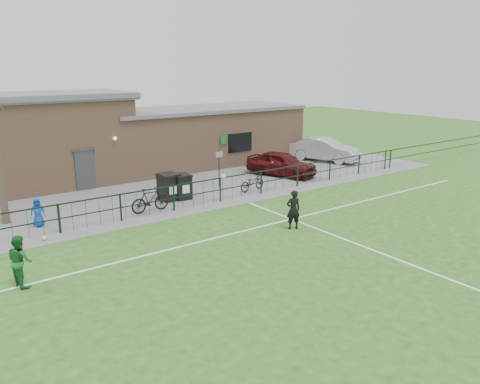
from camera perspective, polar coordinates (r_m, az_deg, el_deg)
ground at (r=16.16m, az=10.56°, el=-8.22°), size 90.00×90.00×0.00m
paving_strip at (r=26.75m, az=-10.74°, el=1.18°), size 34.00×13.00×0.02m
pitch_line_touch at (r=21.89m, az=-4.30°, el=-1.73°), size 28.00×0.10×0.01m
pitch_line_mid at (r=18.92m, az=1.78°, el=-4.43°), size 28.00×0.10×0.01m
pitch_line_perp at (r=17.57m, az=15.11°, el=-6.54°), size 0.10×16.00×0.01m
perimeter_fence at (r=21.89m, az=-4.61°, el=-0.11°), size 28.00×0.10×1.20m
wheelie_bin_left at (r=22.89m, az=-8.70°, el=0.52°), size 0.86×0.96×1.22m
wheelie_bin_right at (r=23.03m, az=-7.13°, el=0.56°), size 0.80×0.89×1.14m
sign_post at (r=25.16m, az=-2.57°, el=2.91°), size 0.07×0.07×2.00m
car_maroon at (r=27.88m, az=5.07°, el=3.49°), size 3.07×4.56×1.44m
car_silver at (r=32.62m, az=10.28°, el=5.12°), size 3.24×5.04×1.57m
bicycle_d at (r=21.18m, az=-10.89°, el=-0.96°), size 1.84×0.56×1.10m
bicycle_e at (r=24.40m, az=1.50°, el=1.19°), size 1.76×0.87×0.88m
spectator_child at (r=20.58m, az=-23.44°, el=-2.30°), size 0.64×0.47×1.19m
goalkeeper_kick at (r=18.76m, az=6.25°, el=-2.03°), size 1.80×3.35×1.90m
outfield_player at (r=15.34m, az=-25.24°, el=-7.59°), size 0.76×0.88×1.57m
ball_ground at (r=19.04m, az=-22.78°, el=-5.22°), size 0.20×0.20×0.20m
clubhouse at (r=28.72m, az=-15.15°, el=6.37°), size 24.25×5.40×4.96m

